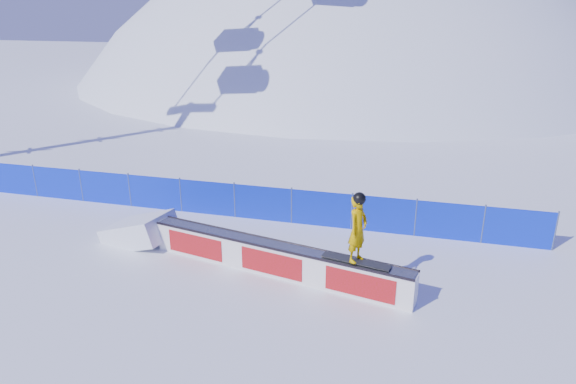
# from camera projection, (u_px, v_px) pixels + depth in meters

# --- Properties ---
(ground) EXTENTS (160.00, 160.00, 0.00)m
(ground) POSITION_uv_depth(u_px,v_px,m) (142.00, 276.00, 13.80)
(ground) COLOR white
(ground) RESTS_ON ground
(snow_hill) EXTENTS (64.00, 64.00, 64.00)m
(snow_hill) POSITION_uv_depth(u_px,v_px,m) (348.00, 238.00, 58.13)
(snow_hill) COLOR silver
(snow_hill) RESTS_ON ground
(safety_fence) EXTENTS (22.05, 0.05, 1.30)m
(safety_fence) POSITION_uv_depth(u_px,v_px,m) (207.00, 198.00, 17.68)
(safety_fence) COLOR #0A26CC
(safety_fence) RESTS_ON ground
(rail_box) EXTENTS (7.51, 2.04, 0.91)m
(rail_box) POSITION_uv_depth(u_px,v_px,m) (275.00, 259.00, 13.76)
(rail_box) COLOR white
(rail_box) RESTS_ON ground
(snow_ramp) EXTENTS (2.42, 1.78, 1.37)m
(snow_ramp) POSITION_uv_depth(u_px,v_px,m) (141.00, 240.00, 15.88)
(snow_ramp) COLOR white
(snow_ramp) RESTS_ON ground
(snowboarder) EXTENTS (1.77, 0.73, 1.82)m
(snowboarder) POSITION_uv_depth(u_px,v_px,m) (358.00, 228.00, 12.35)
(snowboarder) COLOR black
(snowboarder) RESTS_ON rail_box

